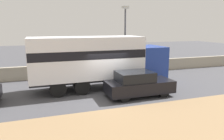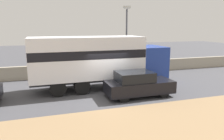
{
  "view_description": "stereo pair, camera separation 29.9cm",
  "coord_description": "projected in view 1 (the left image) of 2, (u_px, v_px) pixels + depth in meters",
  "views": [
    {
      "loc": [
        -4.04,
        -11.67,
        4.09
      ],
      "look_at": [
        0.28,
        0.86,
        1.44
      ],
      "focal_mm": 35.0,
      "sensor_mm": 36.0,
      "label": 1
    },
    {
      "loc": [
        -3.76,
        -11.76,
        4.09
      ],
      "look_at": [
        0.28,
        0.86,
        1.44
      ],
      "focal_mm": 35.0,
      "sensor_mm": 36.0,
      "label": 2
    }
  ],
  "objects": [
    {
      "name": "street_lamp",
      "position": [
        125.0,
        35.0,
        18.39
      ],
      "size": [
        0.56,
        0.28,
        5.75
      ],
      "color": "#4C4C51",
      "rests_on": "ground_plane"
    },
    {
      "name": "ground_plane",
      "position": [
        112.0,
        97.0,
        12.91
      ],
      "size": [
        80.0,
        80.0,
        0.0
      ],
      "primitive_type": "plane",
      "color": "#47474C"
    },
    {
      "name": "box_truck",
      "position": [
        97.0,
        59.0,
        14.31
      ],
      "size": [
        8.98,
        2.5,
        3.45
      ],
      "color": "navy",
      "rests_on": "ground_plane"
    },
    {
      "name": "car_hatchback",
      "position": [
        138.0,
        84.0,
        12.93
      ],
      "size": [
        4.01,
        1.71,
        1.51
      ],
      "color": "black",
      "rests_on": "ground_plane"
    },
    {
      "name": "dirt_shoulder_foreground",
      "position": [
        160.0,
        140.0,
        7.94
      ],
      "size": [
        60.0,
        7.0,
        0.04
      ],
      "color": "#937551",
      "rests_on": "ground_plane"
    },
    {
      "name": "stone_wall_backdrop",
      "position": [
        89.0,
        69.0,
        18.45
      ],
      "size": [
        60.0,
        0.35,
        1.07
      ],
      "color": "#A39984",
      "rests_on": "ground_plane"
    }
  ]
}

